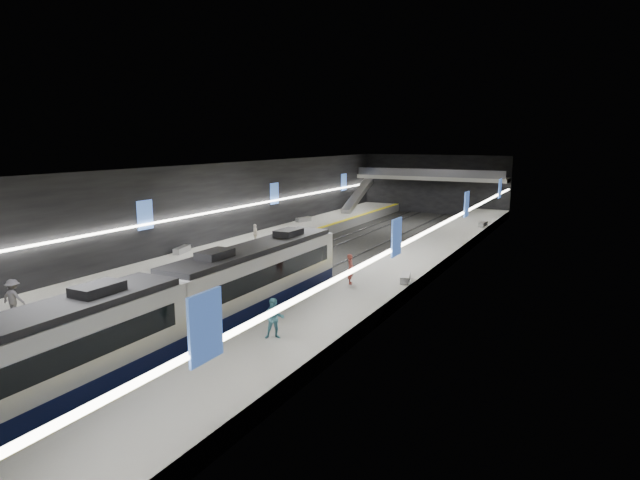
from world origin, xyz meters
The scene contains 26 objects.
ground centered at (0.00, 0.00, 0.00)m, with size 70.00×70.00×0.00m, color black.
ceiling centered at (0.00, 0.00, 8.00)m, with size 20.00×70.00×0.04m, color beige.
wall_left centered at (-10.00, 0.00, 4.00)m, with size 0.04×70.00×8.00m, color black.
wall_right centered at (10.00, 0.00, 4.00)m, with size 0.04×70.00×8.00m, color black.
wall_back centered at (0.00, 35.00, 4.00)m, with size 20.00×0.04×8.00m, color black.
platform_left centered at (-7.50, 0.00, 0.50)m, with size 5.00×70.00×1.00m, color slate.
tile_surface_left centered at (-7.50, 0.00, 1.01)m, with size 5.00×70.00×0.02m, color #A2A29D.
tactile_strip_left centered at (-5.30, 0.00, 1.02)m, with size 0.60×70.00×0.02m, color yellow.
platform_right centered at (7.50, 0.00, 0.50)m, with size 5.00×70.00×1.00m, color slate.
tile_surface_right centered at (7.50, 0.00, 1.01)m, with size 5.00×70.00×0.02m, color #A2A29D.
tactile_strip_right centered at (5.30, 0.00, 1.02)m, with size 0.60×70.00×0.02m, color yellow.
rails centered at (0.00, 0.00, 0.06)m, with size 6.52×70.00×0.12m.
train centered at (2.50, -19.03, 2.20)m, with size 2.69×29.99×3.60m.
ad_posters centered at (0.00, 1.00, 4.50)m, with size 19.94×53.50×2.20m.
cove_light_left centered at (-9.80, 0.00, 3.80)m, with size 0.25×68.60×0.12m, color white.
cove_light_right centered at (9.80, 0.00, 3.80)m, with size 0.25×68.60×0.12m, color white.
mezzanine_bridge centered at (0.00, 32.93, 5.04)m, with size 20.00×3.00×1.50m.
escalator centered at (-7.50, 26.00, 2.90)m, with size 1.20×8.00×0.60m, color #99999E.
bench_left_near centered at (-9.50, -4.68, 1.25)m, with size 0.57×2.05×0.50m, color #99999E.
bench_left_far centered at (-8.97, 14.44, 1.25)m, with size 0.56×2.01×0.49m, color #99999E.
bench_right_near centered at (9.45, -4.70, 1.24)m, with size 0.55×1.97×0.48m, color #99999E.
bench_right_far centered at (9.50, 20.36, 1.24)m, with size 0.54×1.93×0.47m, color #99999E.
passenger_right_a centered at (6.55, -6.94, 1.97)m, with size 0.70×0.46×1.93m, color #AA493F.
passenger_right_b centered at (7.39, -17.23, 1.95)m, with size 0.93×0.72×1.91m, color teal.
passenger_left_a centered at (-6.46, 1.35, 1.87)m, with size 1.02×0.42×1.74m, color beige.
passenger_left_b centered at (-6.34, -20.82, 1.98)m, with size 1.27×0.73×1.96m, color #48464F.
Camera 1 is at (20.15, -37.01, 10.10)m, focal length 30.00 mm.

